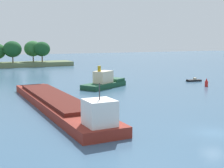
# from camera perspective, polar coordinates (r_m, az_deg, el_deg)

# --- Properties ---
(ground_plane) EXTENTS (400.00, 400.00, 0.00)m
(ground_plane) POSITION_cam_1_polar(r_m,az_deg,el_deg) (37.63, 17.90, -8.44)
(ground_plane) COLOR #3D607F
(cargo_barge) EXTENTS (6.31, 37.07, 5.84)m
(cargo_barge) POSITION_cam_1_polar(r_m,az_deg,el_deg) (48.60, -9.77, -3.33)
(cargo_barge) COLOR maroon
(cargo_barge) RESTS_ON ground
(tugboat) EXTENTS (12.02, 9.37, 4.86)m
(tugboat) POSITION_cam_1_polar(r_m,az_deg,el_deg) (69.03, -1.34, 0.39)
(tugboat) COLOR #19472D
(tugboat) RESTS_ON ground
(small_motorboat) EXTENTS (4.05, 1.87, 0.93)m
(small_motorboat) POSITION_cam_1_polar(r_m,az_deg,el_deg) (81.78, 14.57, 0.65)
(small_motorboat) COLOR black
(small_motorboat) RESTS_ON ground
(channel_buoy_red) EXTENTS (0.70, 0.70, 1.90)m
(channel_buoy_red) POSITION_cam_1_polar(r_m,az_deg,el_deg) (73.48, 16.70, 0.20)
(channel_buoy_red) COLOR red
(channel_buoy_red) RESTS_ON ground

